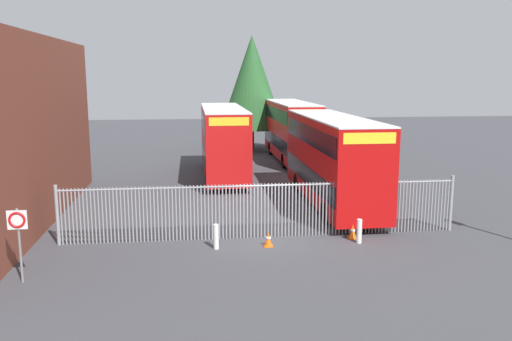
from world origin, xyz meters
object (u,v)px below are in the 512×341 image
object	(u,v)px
traffic_cone_mid_forecourt	(353,232)
double_decker_bus_behind_fence_right	(291,129)
bollard_near_left	(216,237)
speed_limit_sign_post	(18,228)
double_decker_bus_near_gate	(332,157)
traffic_cone_by_gate	(268,239)
double_decker_bus_behind_fence_left	(223,139)
bollard_center_front	(359,231)

from	to	relation	value
traffic_cone_mid_forecourt	double_decker_bus_behind_fence_right	bearing A→B (deg)	86.50
bollard_near_left	traffic_cone_mid_forecourt	world-z (taller)	bollard_near_left
traffic_cone_mid_forecourt	speed_limit_sign_post	bearing A→B (deg)	-164.94
double_decker_bus_near_gate	traffic_cone_by_gate	xyz separation A→B (m)	(-4.08, -6.09, -2.13)
double_decker_bus_behind_fence_left	double_decker_bus_behind_fence_right	world-z (taller)	same
double_decker_bus_near_gate	bollard_near_left	distance (m)	8.85
speed_limit_sign_post	double_decker_bus_behind_fence_left	bearing A→B (deg)	66.30
double_decker_bus_behind_fence_right	traffic_cone_by_gate	distance (m)	20.76
speed_limit_sign_post	bollard_near_left	bearing A→B (deg)	22.30
speed_limit_sign_post	bollard_center_front	bearing A→B (deg)	12.33
double_decker_bus_near_gate	bollard_near_left	world-z (taller)	double_decker_bus_near_gate
double_decker_bus_behind_fence_right	traffic_cone_mid_forecourt	world-z (taller)	double_decker_bus_behind_fence_right
speed_limit_sign_post	traffic_cone_mid_forecourt	bearing A→B (deg)	15.06
bollard_near_left	speed_limit_sign_post	size ratio (longest dim) A/B	0.40
double_decker_bus_near_gate	traffic_cone_by_gate	world-z (taller)	double_decker_bus_near_gate
traffic_cone_mid_forecourt	speed_limit_sign_post	xyz separation A→B (m)	(-11.67, -3.14, 1.49)
bollard_near_left	double_decker_bus_near_gate	bearing A→B (deg)	45.30
traffic_cone_mid_forecourt	double_decker_bus_behind_fence_left	bearing A→B (deg)	107.60
double_decker_bus_behind_fence_left	traffic_cone_by_gate	bearing A→B (deg)	-86.62
traffic_cone_by_gate	speed_limit_sign_post	xyz separation A→B (m)	(-8.19, -2.59, 1.49)
double_decker_bus_near_gate	double_decker_bus_behind_fence_right	bearing A→B (deg)	87.59
double_decker_bus_behind_fence_right	traffic_cone_by_gate	bearing A→B (deg)	-103.09
double_decker_bus_near_gate	double_decker_bus_behind_fence_right	world-z (taller)	same
traffic_cone_by_gate	speed_limit_sign_post	size ratio (longest dim) A/B	0.25
traffic_cone_by_gate	speed_limit_sign_post	world-z (taller)	speed_limit_sign_post
double_decker_bus_behind_fence_right	traffic_cone_mid_forecourt	xyz separation A→B (m)	(-1.20, -19.56, -2.13)
double_decker_bus_behind_fence_left	traffic_cone_by_gate	distance (m)	14.34
bollard_center_front	traffic_cone_mid_forecourt	distance (m)	0.61
bollard_near_left	traffic_cone_by_gate	bearing A→B (deg)	1.23
double_decker_bus_behind_fence_left	bollard_near_left	xyz separation A→B (m)	(-1.15, -14.20, -1.95)
double_decker_bus_near_gate	bollard_center_front	xyz separation A→B (m)	(-0.53, -6.11, -1.95)
bollard_center_front	traffic_cone_by_gate	world-z (taller)	bollard_center_front
bollard_center_front	speed_limit_sign_post	world-z (taller)	speed_limit_sign_post
double_decker_bus_behind_fence_left	double_decker_bus_behind_fence_right	size ratio (longest dim) A/B	1.00
double_decker_bus_near_gate	traffic_cone_by_gate	distance (m)	7.64
traffic_cone_by_gate	traffic_cone_mid_forecourt	size ratio (longest dim) A/B	1.00
traffic_cone_by_gate	traffic_cone_mid_forecourt	xyz separation A→B (m)	(3.48, 0.55, 0.00)
bollard_center_front	speed_limit_sign_post	size ratio (longest dim) A/B	0.40
traffic_cone_mid_forecourt	speed_limit_sign_post	world-z (taller)	speed_limit_sign_post
double_decker_bus_near_gate	bollard_center_front	distance (m)	6.43
bollard_near_left	traffic_cone_by_gate	xyz separation A→B (m)	(1.99, 0.04, -0.19)
double_decker_bus_behind_fence_left	double_decker_bus_behind_fence_right	bearing A→B (deg)	47.19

